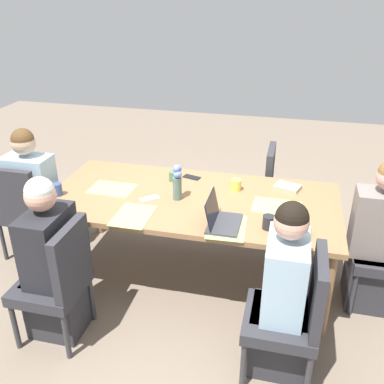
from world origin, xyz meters
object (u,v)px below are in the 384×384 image
at_px(dining_table, 192,205).
at_px(coffee_mug_near_left, 269,222).
at_px(coffee_mug_near_right, 173,176).
at_px(flower_vase, 177,181).
at_px(chair_far_left_near, 294,312).
at_px(person_far_left_far, 53,267).
at_px(person_head_right_right_near, 34,201).
at_px(coffee_mug_centre_right, 236,185).
at_px(person_far_left_near, 282,300).
at_px(chair_far_left_far, 59,278).
at_px(laptop_far_left_near, 221,219).
at_px(chair_head_left_left_mid, 383,243).
at_px(phone_silver, 150,199).
at_px(person_head_left_left_mid, 377,244).
at_px(chair_near_right_mid, 281,189).
at_px(phone_black, 192,177).
at_px(coffee_mug_centre_left, 57,189).
at_px(chair_head_right_right_near, 23,207).
at_px(book_red_cover, 294,232).
at_px(book_blue_cover, 287,187).

xyz_separation_m(dining_table, coffee_mug_near_left, (-0.62, 0.33, 0.11)).
bearing_deg(dining_table, coffee_mug_near_right, -50.06).
bearing_deg(dining_table, flower_vase, 22.84).
height_order(chair_far_left_near, coffee_mug_near_right, chair_far_left_near).
xyz_separation_m(person_far_left_far, flower_vase, (-0.67, -0.79, 0.37)).
xyz_separation_m(person_head_right_right_near, coffee_mug_centre_right, (-1.76, -0.21, 0.26)).
height_order(person_far_left_near, person_far_left_far, same).
bearing_deg(chair_far_left_far, dining_table, -127.90).
bearing_deg(coffee_mug_near_left, laptop_far_left_near, 5.06).
xyz_separation_m(dining_table, person_head_right_right_near, (1.44, -0.01, -0.15)).
distance_m(chair_head_left_left_mid, phone_silver, 1.81).
height_order(coffee_mug_near_left, coffee_mug_near_right, coffee_mug_near_left).
height_order(person_head_left_left_mid, chair_near_right_mid, person_head_left_left_mid).
bearing_deg(phone_black, coffee_mug_centre_left, -132.68).
height_order(chair_far_left_near, chair_far_left_far, same).
distance_m(chair_head_left_left_mid, flower_vase, 1.63).
relative_size(chair_head_right_right_near, coffee_mug_centre_left, 8.91).
distance_m(chair_far_left_far, person_far_left_far, 0.10).
xyz_separation_m(dining_table, chair_near_right_mid, (-0.67, -0.83, -0.17)).
relative_size(book_red_cover, book_blue_cover, 1.00).
xyz_separation_m(dining_table, chair_far_left_near, (-0.84, 0.86, -0.17)).
xyz_separation_m(flower_vase, phone_black, (-0.01, -0.42, -0.15)).
relative_size(dining_table, phone_black, 15.21).
xyz_separation_m(dining_table, person_far_left_far, (0.77, 0.84, -0.15)).
bearing_deg(book_blue_cover, laptop_far_left_near, 76.64).
relative_size(dining_table, person_far_left_far, 1.91).
bearing_deg(laptop_far_left_near, chair_far_left_near, 137.37).
xyz_separation_m(dining_table, coffee_mug_near_right, (0.23, -0.28, 0.11)).
bearing_deg(person_head_left_left_mid, coffee_mug_centre_left, 4.55).
bearing_deg(chair_head_right_right_near, coffee_mug_near_left, 172.77).
height_order(laptop_far_left_near, book_red_cover, laptop_far_left_near).
xyz_separation_m(person_far_left_near, coffee_mug_centre_left, (1.81, -0.60, 0.26)).
xyz_separation_m(coffee_mug_near_left, phone_silver, (0.94, -0.23, -0.04)).
bearing_deg(flower_vase, phone_black, -91.65).
height_order(chair_far_left_near, person_head_left_left_mid, person_head_left_left_mid).
height_order(person_far_left_near, chair_head_left_left_mid, person_far_left_near).
relative_size(coffee_mug_near_right, phone_silver, 0.57).
bearing_deg(chair_head_left_left_mid, book_red_cover, 32.79).
relative_size(person_far_left_near, phone_silver, 7.97).
relative_size(laptop_far_left_near, coffee_mug_centre_left, 3.17).
bearing_deg(chair_near_right_mid, chair_head_right_right_near, 22.45).
relative_size(coffee_mug_centre_right, phone_black, 0.62).
bearing_deg(chair_far_left_near, chair_near_right_mid, -84.22).
bearing_deg(chair_head_right_right_near, person_head_right_right_near, -128.76).
distance_m(dining_table, person_head_left_left_mid, 1.42).
height_order(chair_head_left_left_mid, coffee_mug_centre_left, chair_head_left_left_mid).
bearing_deg(book_blue_cover, chair_far_left_near, 113.39).
distance_m(chair_near_right_mid, book_blue_cover, 0.55).
height_order(chair_near_right_mid, coffee_mug_centre_left, chair_near_right_mid).
bearing_deg(chair_head_right_right_near, person_head_left_left_mid, -178.95).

